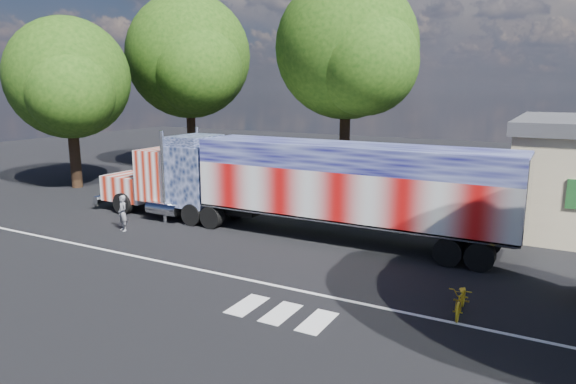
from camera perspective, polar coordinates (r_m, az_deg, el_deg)
The scene contains 9 objects.
ground at distance 21.50m, azimuth -3.85°, elevation -6.39°, with size 100.00×100.00×0.00m, color black.
lane_markings at distance 17.65m, azimuth -5.73°, elevation -10.50°, with size 30.00×2.67×0.01m.
semi_truck at distance 23.24m, azimuth 0.78°, elevation 0.99°, with size 21.42×3.38×4.57m.
coach_bus at distance 30.88m, azimuth 0.06°, elevation 2.29°, with size 10.83×2.52×3.15m.
woman at distance 25.18m, azimuth -17.90°, elevation -2.25°, with size 0.62×0.40×1.69m, color slate.
bicycle at distance 16.32m, azimuth 18.71°, elevation -11.21°, with size 0.63×1.80×0.95m, color gold.
tree_nw_a at distance 42.48m, azimuth -10.87°, elevation 14.53°, with size 10.21×9.72×13.86m.
tree_w_a at distance 36.62m, azimuth -23.13°, elevation 11.47°, with size 8.16×7.77×11.06m.
tree_n_mid at distance 34.84m, azimuth 6.74°, elevation 15.56°, with size 9.77×9.30×13.79m.
Camera 1 is at (11.00, -17.23, 6.63)m, focal length 32.00 mm.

